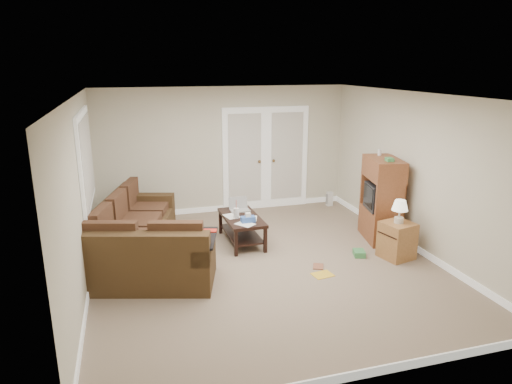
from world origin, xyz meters
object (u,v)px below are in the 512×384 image
object	(u,v)px
coffee_table	(242,228)
tv_armoire	(381,199)
side_cabinet	(397,237)
sectional_sofa	(139,243)

from	to	relation	value
coffee_table	tv_armoire	bearing A→B (deg)	-13.80
side_cabinet	coffee_table	bearing A→B (deg)	135.86
sectional_sofa	side_cabinet	distance (m)	3.94
sectional_sofa	side_cabinet	bearing A→B (deg)	2.84
coffee_table	side_cabinet	xyz separation A→B (m)	(2.15, -1.29, 0.08)
sectional_sofa	coffee_table	bearing A→B (deg)	29.34
coffee_table	tv_armoire	xyz separation A→B (m)	(2.31, -0.50, 0.46)
coffee_table	side_cabinet	distance (m)	2.51
side_cabinet	tv_armoire	bearing A→B (deg)	65.18
coffee_table	tv_armoire	size ratio (longest dim) A/B	0.76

